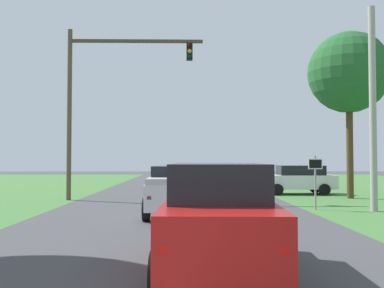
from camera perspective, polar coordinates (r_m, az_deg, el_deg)
The scene contains 8 objects.
ground_plane at distance 14.19m, azimuth -2.01°, elevation -10.63°, with size 120.00×120.00×0.00m, color #424244.
red_suv_near at distance 8.31m, azimuth 3.43°, elevation -9.38°, with size 2.36×4.81×2.05m.
pickup_truck_lead at distance 16.44m, azimuth -2.07°, elevation -6.03°, with size 2.26×5.19×1.87m.
traffic_light at distance 23.30m, azimuth -11.86°, elevation 7.08°, with size 7.09×0.40×8.93m.
keep_moving_sign at distance 18.96m, azimuth 15.92°, elevation -3.93°, with size 0.60×0.09×2.27m.
oak_tree_right at distance 25.44m, azimuth 19.94°, elevation 8.78°, with size 4.42×4.42×9.07m.
crossing_suv_far at distance 27.10m, azimuth 13.74°, elevation -4.50°, with size 4.46×2.18×1.74m.
utility_pole_right at distance 19.25m, azimuth 22.70°, elevation 4.37°, with size 0.28×0.28×8.42m, color #9E998E.
Camera 1 is at (0.23, -3.42, 2.13)m, focal length 40.53 mm.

